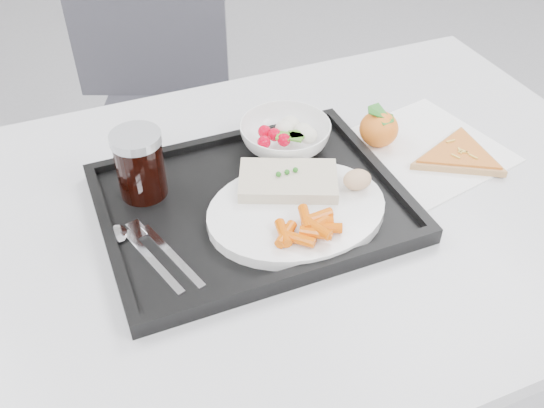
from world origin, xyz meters
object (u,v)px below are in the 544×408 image
object	(u,v)px
cola_glass	(140,163)
pizza_slice	(459,155)
tangerine	(379,129)
tray	(252,204)
chair	(164,90)
salad_bowl	(285,136)
dinner_plate	(297,211)
table	(280,238)

from	to	relation	value
cola_glass	pizza_slice	world-z (taller)	cola_glass
tangerine	tray	bearing A→B (deg)	-164.38
chair	salad_bowl	bearing A→B (deg)	-84.14
dinner_plate	salad_bowl	bearing A→B (deg)	72.33
table	chair	bearing A→B (deg)	90.52
salad_bowl	cola_glass	world-z (taller)	cola_glass
chair	dinner_plate	size ratio (longest dim) A/B	3.44
chair	cola_glass	xyz separation A→B (m)	(-0.18, -0.68, 0.28)
salad_bowl	tangerine	bearing A→B (deg)	-13.03
table	tangerine	world-z (taller)	tangerine
salad_bowl	pizza_slice	world-z (taller)	salad_bowl
tray	cola_glass	distance (m)	0.18
table	cola_glass	world-z (taller)	cola_glass
cola_glass	tangerine	distance (m)	0.41
tray	tangerine	world-z (taller)	tangerine
salad_bowl	cola_glass	bearing A→B (deg)	-173.94
table	pizza_slice	distance (m)	0.34
chair	salad_bowl	distance (m)	0.71
tray	dinner_plate	xyz separation A→B (m)	(0.05, -0.06, 0.02)
pizza_slice	tray	bearing A→B (deg)	177.30
tangerine	pizza_slice	distance (m)	0.14
cola_glass	pizza_slice	xyz separation A→B (m)	(0.51, -0.10, -0.06)
dinner_plate	cola_glass	size ratio (longest dim) A/B	2.50
chair	cola_glass	size ratio (longest dim) A/B	8.61
cola_glass	salad_bowl	bearing A→B (deg)	6.06
tray	dinner_plate	world-z (taller)	dinner_plate
tangerine	chair	bearing A→B (deg)	108.12
dinner_plate	salad_bowl	distance (m)	0.18
tray	dinner_plate	size ratio (longest dim) A/B	1.67
table	tangerine	bearing A→B (deg)	21.24
table	dinner_plate	bearing A→B (deg)	-80.76
dinner_plate	pizza_slice	world-z (taller)	dinner_plate
dinner_plate	tangerine	distance (m)	0.25
cola_glass	table	bearing A→B (deg)	-27.01
chair	pizza_slice	distance (m)	0.88
salad_bowl	chair	bearing A→B (deg)	95.86
dinner_plate	salad_bowl	xyz separation A→B (m)	(0.05, 0.17, 0.01)
salad_bowl	pizza_slice	distance (m)	0.30
cola_glass	chair	bearing A→B (deg)	75.13
dinner_plate	tangerine	world-z (taller)	tangerine
chair	tray	xyz separation A→B (m)	(-0.04, -0.77, 0.22)
dinner_plate	cola_glass	distance (m)	0.25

